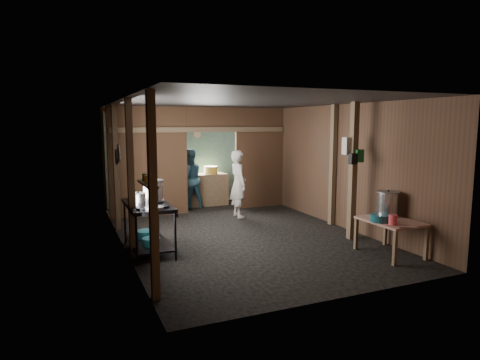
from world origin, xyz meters
name	(u,v)px	position (x,y,z in m)	size (l,w,h in m)	color
floor	(236,232)	(0.00, 0.00, 0.00)	(4.50, 7.00, 0.00)	black
ceiling	(236,103)	(0.00, 0.00, 2.60)	(4.50, 7.00, 0.00)	#333232
wall_back	(188,156)	(0.00, 3.50, 1.30)	(4.50, 0.00, 2.60)	#52331F
wall_front	(345,197)	(0.00, -3.50, 1.30)	(4.50, 0.00, 2.60)	#52331F
wall_left	(120,174)	(-2.25, 0.00, 1.30)	(0.00, 7.00, 2.60)	#52331F
wall_right	(330,165)	(2.25, 0.00, 1.30)	(0.00, 7.00, 2.60)	#52331F
partition_left	(149,162)	(-1.32, 2.20, 1.30)	(1.85, 0.10, 2.60)	brown
partition_right	(259,158)	(1.57, 2.20, 1.30)	(1.35, 0.10, 2.60)	brown
partition_header	(211,119)	(0.25, 2.20, 2.30)	(1.30, 0.10, 0.60)	brown
turquoise_panel	(188,158)	(0.00, 3.44, 1.25)	(4.40, 0.06, 2.50)	#65ADA9
back_counter	(205,190)	(0.30, 2.95, 0.42)	(1.20, 0.50, 0.85)	#7F6446
wall_clock	(197,134)	(0.25, 3.40, 1.90)	(0.20, 0.20, 0.03)	beige
post_left_a	(153,198)	(-2.18, -2.60, 1.30)	(0.10, 0.12, 2.60)	#7F6446
post_left_b	(131,180)	(-2.18, -0.80, 1.30)	(0.10, 0.12, 2.60)	#7F6446
post_left_c	(116,168)	(-2.18, 1.20, 1.30)	(0.10, 0.12, 2.60)	#7F6446
post_right	(333,165)	(2.18, -0.20, 1.30)	(0.10, 0.12, 2.60)	#7F6446
post_free	(353,172)	(1.85, -1.30, 1.30)	(0.12, 0.12, 2.60)	#7F6446
cross_beam	(202,130)	(0.00, 2.15, 2.05)	(4.40, 0.12, 0.12)	#7F6446
pan_lid_big	(119,153)	(-2.21, 0.40, 1.65)	(0.34, 0.34, 0.03)	gray
pan_lid_small	(116,157)	(-2.21, 0.80, 1.55)	(0.30, 0.30, 0.03)	black
wall_shelf	(148,184)	(-2.15, -2.10, 1.40)	(0.14, 0.80, 0.03)	#7F6446
jar_white	(151,182)	(-2.15, -2.35, 1.47)	(0.07, 0.07, 0.10)	beige
jar_yellow	(147,179)	(-2.15, -2.10, 1.47)	(0.08, 0.08, 0.10)	gold
jar_green	(144,177)	(-2.15, -1.88, 1.47)	(0.06, 0.06, 0.10)	#145E26
bag_white	(349,146)	(1.80, -1.22, 1.78)	(0.22, 0.15, 0.32)	beige
bag_green	(359,156)	(1.92, -1.36, 1.60)	(0.16, 0.12, 0.24)	#145E26
bag_black	(353,159)	(1.78, -1.38, 1.55)	(0.14, 0.10, 0.20)	black
gas_range	(149,228)	(-1.88, -0.59, 0.42)	(0.73, 1.43, 0.84)	black
prep_table	(390,237)	(1.83, -2.36, 0.30)	(0.73, 1.00, 0.59)	tan
stove_pot_large	(153,190)	(-1.71, -0.24, 1.01)	(0.37, 0.37, 0.37)	silver
stove_pot_med	(138,199)	(-2.05, -0.64, 0.93)	(0.26, 0.26, 0.22)	silver
frying_pan	(154,208)	(-1.88, -1.13, 0.87)	(0.29, 0.51, 0.07)	gray
blue_tub_front	(151,242)	(-1.88, -0.79, 0.23)	(0.30, 0.30, 0.12)	#18545D
blue_tub_back	(146,234)	(-1.88, -0.29, 0.23)	(0.33, 0.33, 0.13)	#18545D
stock_pot	(388,204)	(2.02, -2.07, 0.80)	(0.39, 0.39, 0.45)	silver
wash_basin	(380,218)	(1.59, -2.36, 0.65)	(0.32, 0.32, 0.12)	#18545D
pink_bucket	(393,220)	(1.63, -2.62, 0.68)	(0.14, 0.14, 0.16)	#DE424B
knife	(408,228)	(1.69, -2.88, 0.60)	(0.30, 0.04, 0.01)	silver
yellow_tub	(211,170)	(0.48, 2.95, 0.95)	(0.36, 0.36, 0.20)	gold
cook	(238,184)	(0.58, 1.28, 0.79)	(0.58, 0.38, 1.58)	beige
worker_back	(189,179)	(-0.20, 2.70, 0.77)	(0.75, 0.59, 1.55)	#295368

